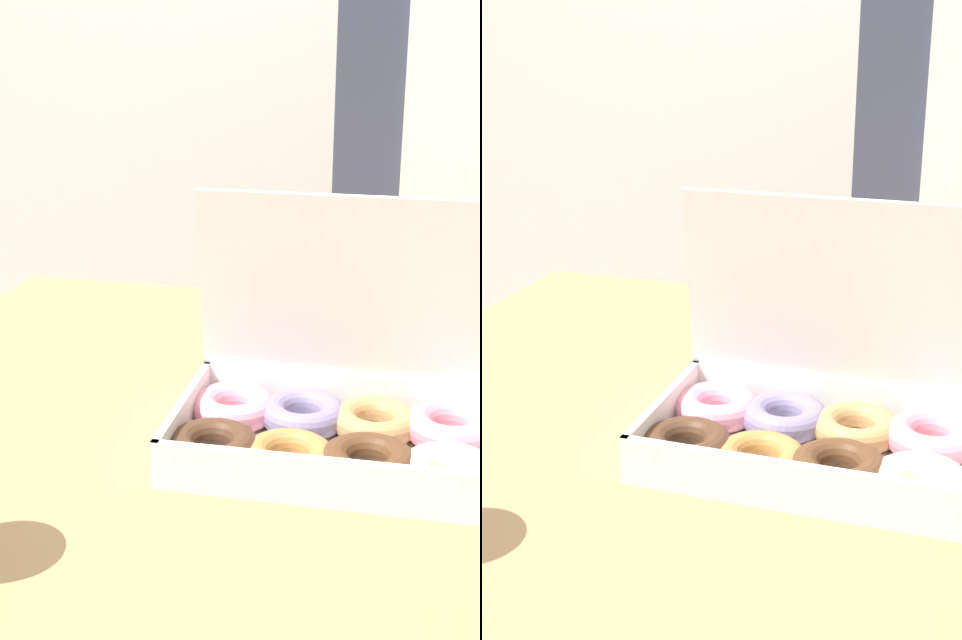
{
  "view_description": "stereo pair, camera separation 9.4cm",
  "coord_description": "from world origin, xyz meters",
  "views": [
    {
      "loc": [
        0.14,
        -0.93,
        1.19
      ],
      "look_at": [
        -0.04,
        -0.06,
        0.87
      ],
      "focal_mm": 50.0,
      "sensor_mm": 36.0,
      "label": 1
    },
    {
      "loc": [
        0.24,
        -0.9,
        1.19
      ],
      "look_at": [
        -0.04,
        -0.06,
        0.87
      ],
      "focal_mm": 50.0,
      "sensor_mm": 36.0,
      "label": 2
    }
  ],
  "objects": [
    {
      "name": "donut_box",
      "position": [
        0.06,
        -0.09,
        0.78
      ],
      "size": [
        0.37,
        0.23,
        0.26
      ],
      "color": "white",
      "rests_on": "table"
    },
    {
      "name": "person_customer",
      "position": [
        0.18,
        0.63,
        0.89
      ],
      "size": [
        0.4,
        0.22,
        1.62
      ],
      "color": "#665B51",
      "rests_on": "ground_plane"
    }
  ]
}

